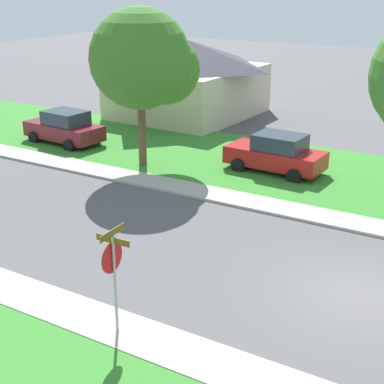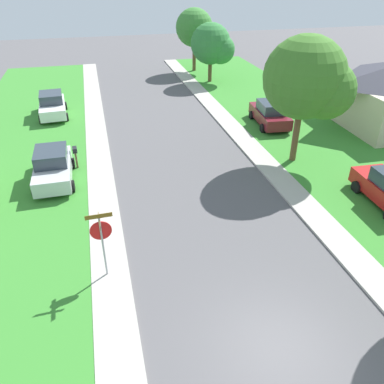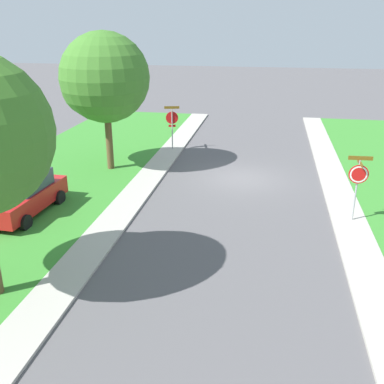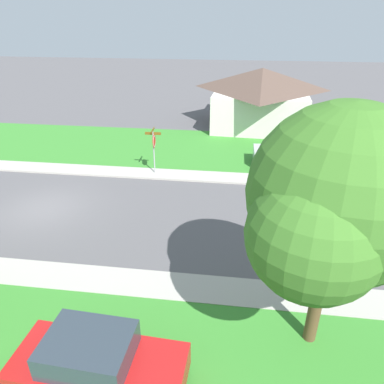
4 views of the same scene
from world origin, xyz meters
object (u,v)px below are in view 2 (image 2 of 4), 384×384
object	(u,v)px
car_maroon_across_road	(270,114)
tree_sidewalk_near	(213,45)
tree_sidewalk_mid	(310,81)
mailbox	(75,153)
tree_sidewalk_far	(197,29)
stop_sign_far_corner	(101,235)
car_white_far_down_street	(52,105)
car_silver_behind_trees	(53,167)

from	to	relation	value
car_maroon_across_road	tree_sidewalk_near	world-z (taller)	tree_sidewalk_near
tree_sidewalk_mid	mailbox	xyz separation A→B (m)	(-12.52, 2.22, -3.70)
tree_sidewalk_near	tree_sidewalk_mid	world-z (taller)	tree_sidewalk_mid
mailbox	tree_sidewalk_near	bearing A→B (deg)	51.05
tree_sidewalk_far	mailbox	distance (m)	24.05
stop_sign_far_corner	mailbox	size ratio (longest dim) A/B	2.11
car_white_far_down_street	tree_sidewalk_far	world-z (taller)	tree_sidewalk_far
car_white_far_down_street	tree_sidewalk_near	distance (m)	16.01
stop_sign_far_corner	mailbox	distance (m)	9.30
car_maroon_across_road	mailbox	size ratio (longest dim) A/B	3.39
tree_sidewalk_far	mailbox	size ratio (longest dim) A/B	4.78
tree_sidewalk_near	car_silver_behind_trees	bearing A→B (deg)	-129.31
car_white_far_down_street	stop_sign_far_corner	bearing A→B (deg)	-81.25
stop_sign_far_corner	car_silver_behind_trees	xyz separation A→B (m)	(-2.24, 7.99, -1.01)
tree_sidewalk_far	tree_sidewalk_mid	size ratio (longest dim) A/B	0.89
car_maroon_across_road	mailbox	bearing A→B (deg)	-164.84
stop_sign_far_corner	tree_sidewalk_near	size ratio (longest dim) A/B	0.51
car_maroon_across_road	car_silver_behind_trees	xyz separation A→B (m)	(-14.46, -4.81, 0.00)
stop_sign_far_corner	mailbox	world-z (taller)	stop_sign_far_corner
tree_sidewalk_mid	tree_sidewalk_far	bearing A→B (deg)	90.46
car_silver_behind_trees	tree_sidewalk_mid	world-z (taller)	tree_sidewalk_mid
stop_sign_far_corner	tree_sidewalk_far	xyz separation A→B (m)	(11.24, 29.58, 2.35)
tree_sidewalk_near	mailbox	bearing A→B (deg)	-128.95
car_white_far_down_street	car_maroon_across_road	size ratio (longest dim) A/B	0.99
car_maroon_across_road	tree_sidewalk_far	size ratio (longest dim) A/B	0.71
stop_sign_far_corner	car_maroon_across_road	world-z (taller)	stop_sign_far_corner
car_silver_behind_trees	tree_sidewalk_mid	size ratio (longest dim) A/B	0.61
car_maroon_across_road	tree_sidewalk_mid	size ratio (longest dim) A/B	0.63
car_silver_behind_trees	car_white_far_down_street	bearing A→B (deg)	93.33
car_maroon_across_road	car_white_far_down_street	bearing A→B (deg)	159.05
tree_sidewalk_near	stop_sign_far_corner	bearing A→B (deg)	-114.99
car_maroon_across_road	tree_sidewalk_mid	distance (m)	7.02
stop_sign_far_corner	tree_sidewalk_mid	size ratio (longest dim) A/B	0.39
car_maroon_across_road	mailbox	distance (m)	13.79
car_silver_behind_trees	mailbox	world-z (taller)	car_silver_behind_trees
tree_sidewalk_mid	mailbox	size ratio (longest dim) A/B	5.38
stop_sign_far_corner	tree_sidewalk_mid	world-z (taller)	tree_sidewalk_mid
stop_sign_far_corner	car_silver_behind_trees	size ratio (longest dim) A/B	0.64
tree_sidewalk_far	mailbox	world-z (taller)	tree_sidewalk_far
stop_sign_far_corner	car_maroon_across_road	distance (m)	17.72
car_maroon_across_road	tree_sidewalk_far	bearing A→B (deg)	93.30
car_maroon_across_road	tree_sidewalk_far	xyz separation A→B (m)	(-0.97, 16.78, 3.37)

